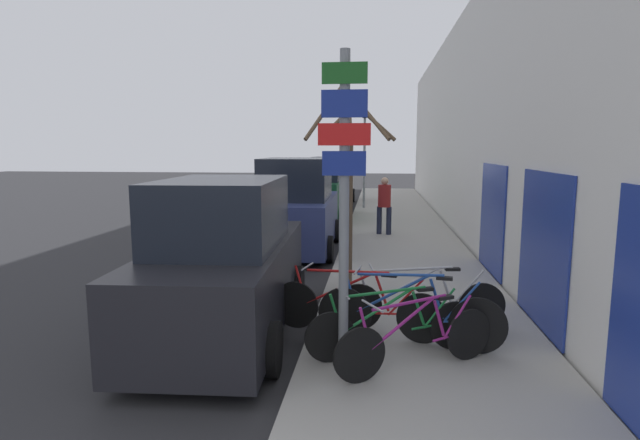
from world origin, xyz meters
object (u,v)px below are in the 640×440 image
at_px(bicycle_4, 420,302).
at_px(parked_car_3, 332,183).
at_px(parked_car_1, 297,210).
at_px(signpost, 344,197).
at_px(bicycle_0, 417,339).
at_px(traffic_light, 365,139).
at_px(pedestrian_near, 384,202).
at_px(parked_car_0, 226,265).
at_px(parked_car_2, 319,193).
at_px(bicycle_3, 356,307).
at_px(street_tree, 349,188).
at_px(bicycle_1, 394,326).
at_px(bicycle_2, 409,315).

relative_size(bicycle_4, parked_car_3, 0.55).
relative_size(bicycle_4, parked_car_1, 0.55).
bearing_deg(signpost, bicycle_0, -4.77).
height_order(signpost, bicycle_0, signpost).
bearing_deg(parked_car_3, traffic_light, -55.41).
bearing_deg(bicycle_0, pedestrian_near, -28.87).
bearing_deg(bicycle_4, parked_car_3, 1.42).
relative_size(parked_car_0, parked_car_2, 1.05).
relative_size(bicycle_4, pedestrian_near, 1.42).
xyz_separation_m(signpost, bicycle_3, (0.11, 0.94, -1.58)).
bearing_deg(pedestrian_near, parked_car_3, 119.57).
height_order(bicycle_0, parked_car_1, parked_car_1).
height_order(signpost, bicycle_4, signpost).
relative_size(parked_car_3, street_tree, 1.13).
bearing_deg(bicycle_3, parked_car_0, 94.40).
bearing_deg(traffic_light, bicycle_1, -87.06).
xyz_separation_m(bicycle_2, parked_car_3, (-2.56, 17.12, 0.47)).
xyz_separation_m(signpost, parked_car_0, (-1.76, 1.19, -1.12)).
bearing_deg(parked_car_2, traffic_light, 68.28).
relative_size(bicycle_2, pedestrian_near, 1.42).
height_order(bicycle_4, parked_car_1, parked_car_1).
distance_m(parked_car_0, parked_car_1, 5.84).
relative_size(bicycle_4, parked_car_0, 0.52).
bearing_deg(bicycle_2, street_tree, 27.71).
height_order(signpost, parked_car_2, signpost).
distance_m(bicycle_0, traffic_light, 15.76).
distance_m(parked_car_0, street_tree, 2.85).
distance_m(bicycle_1, bicycle_2, 0.36).
xyz_separation_m(bicycle_1, pedestrian_near, (-0.01, 8.69, 0.60)).
height_order(bicycle_1, parked_car_0, parked_car_0).
height_order(bicycle_0, bicycle_3, bicycle_3).
height_order(parked_car_1, pedestrian_near, parked_car_1).
xyz_separation_m(parked_car_2, street_tree, (1.56, -8.91, 0.90)).
bearing_deg(parked_car_2, bicycle_3, -77.33).
distance_m(signpost, bicycle_3, 1.84).
height_order(bicycle_4, traffic_light, traffic_light).
xyz_separation_m(bicycle_1, street_tree, (-0.73, 3.01, 1.43)).
distance_m(parked_car_0, parked_car_3, 16.54).
relative_size(signpost, bicycle_1, 1.71).
relative_size(bicycle_0, parked_car_3, 0.43).
distance_m(signpost, street_tree, 3.35).
height_order(bicycle_1, street_tree, street_tree).
bearing_deg(signpost, traffic_light, 90.68).
bearing_deg(parked_car_0, signpost, -36.90).
height_order(bicycle_2, bicycle_4, bicycle_2).
relative_size(bicycle_4, street_tree, 0.62).
xyz_separation_m(bicycle_1, parked_car_0, (-2.36, 0.87, 0.49)).
bearing_deg(signpost, bicycle_3, 83.09).
distance_m(parked_car_3, street_tree, 14.52).
bearing_deg(traffic_light, signpost, -89.32).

